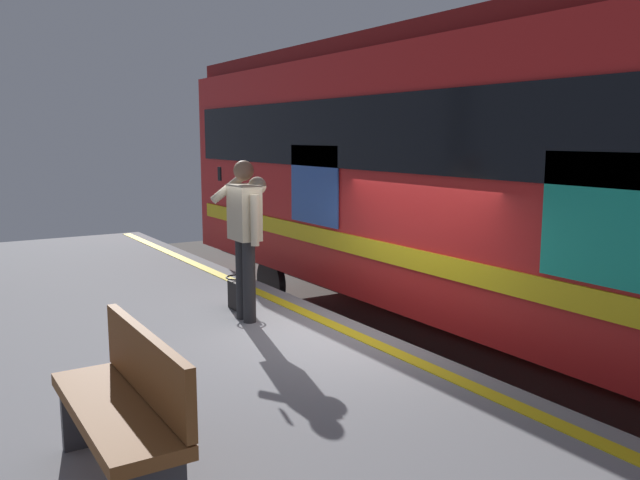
{
  "coord_description": "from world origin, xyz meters",
  "views": [
    {
      "loc": [
        -5.65,
        4.07,
        3.03
      ],
      "look_at": [
        0.41,
        0.3,
        1.91
      ],
      "focal_mm": 37.03,
      "sensor_mm": 36.0,
      "label": 1
    }
  ],
  "objects_px": {
    "passenger": "(245,227)",
    "bench": "(126,403)",
    "handbag": "(240,294)",
    "train_carriage": "(520,170)"
  },
  "relations": [
    {
      "from": "passenger",
      "to": "bench",
      "type": "distance_m",
      "value": 3.52
    },
    {
      "from": "train_carriage",
      "to": "handbag",
      "type": "bearing_deg",
      "value": 66.43
    },
    {
      "from": "passenger",
      "to": "bench",
      "type": "height_order",
      "value": "passenger"
    },
    {
      "from": "passenger",
      "to": "bench",
      "type": "xyz_separation_m",
      "value": [
        -2.77,
        2.1,
        -0.56
      ]
    },
    {
      "from": "train_carriage",
      "to": "passenger",
      "type": "bearing_deg",
      "value": 74.3
    },
    {
      "from": "train_carriage",
      "to": "bench",
      "type": "height_order",
      "value": "train_carriage"
    },
    {
      "from": "handbag",
      "to": "bench",
      "type": "xyz_separation_m",
      "value": [
        -3.22,
        2.22,
        0.3
      ]
    },
    {
      "from": "passenger",
      "to": "handbag",
      "type": "height_order",
      "value": "passenger"
    },
    {
      "from": "passenger",
      "to": "handbag",
      "type": "bearing_deg",
      "value": -15.31
    },
    {
      "from": "handbag",
      "to": "bench",
      "type": "relative_size",
      "value": 0.27
    }
  ]
}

